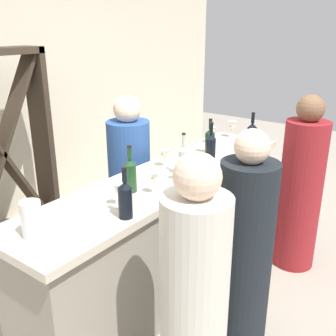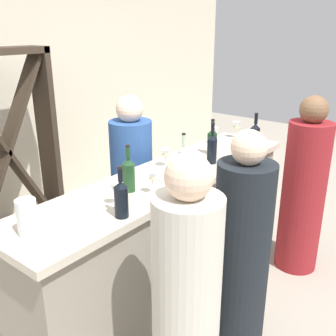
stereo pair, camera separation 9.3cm
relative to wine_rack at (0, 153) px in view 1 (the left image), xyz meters
name	(u,v)px [view 1 (the left image)]	position (x,y,z in m)	size (l,w,h in m)	color
ground_plane	(168,287)	(0.33, -1.65, -0.91)	(12.00, 12.00, 0.00)	#9E9384
bar_counter	(168,233)	(0.33, -1.65, -0.42)	(2.60, 0.59, 0.98)	gray
wine_rack	(0,153)	(0.00, 0.00, 0.00)	(1.00, 0.28, 1.82)	#33281E
wine_bottle_leftmost_near_black	(125,199)	(-0.35, -1.86, 0.18)	(0.08, 0.08, 0.30)	black
wine_bottle_second_left_olive_green	(130,174)	(-0.06, -1.64, 0.18)	(0.08, 0.08, 0.31)	#193D1E
wine_bottle_center_clear_pale	(183,159)	(0.39, -1.74, 0.19)	(0.07, 0.07, 0.31)	#B7C6B2
wine_bottle_second_right_near_black	(211,147)	(0.74, -1.76, 0.19)	(0.08, 0.08, 0.33)	black
wine_bottle_rightmost_dark_green	(210,141)	(0.93, -1.64, 0.18)	(0.08, 0.08, 0.30)	black
wine_bottle_far_right_near_black	(252,135)	(1.26, -1.86, 0.19)	(0.08, 0.08, 0.33)	black
wine_glass_near_left	(180,165)	(0.28, -1.79, 0.18)	(0.07, 0.07, 0.16)	white
wine_glass_near_center	(154,179)	(0.00, -1.79, 0.17)	(0.07, 0.07, 0.15)	white
wine_glass_near_right	(118,191)	(-0.27, -1.73, 0.17)	(0.07, 0.07, 0.14)	white
wine_glass_far_left	(232,126)	(1.51, -1.54, 0.18)	(0.08, 0.08, 0.16)	white
wine_glass_far_center	(165,155)	(0.45, -1.53, 0.16)	(0.08, 0.08, 0.14)	white
wine_glass_far_right	(212,132)	(1.21, -1.49, 0.17)	(0.07, 0.07, 0.15)	white
water_pitcher	(32,220)	(-0.79, -1.63, 0.16)	(0.11, 0.11, 0.20)	silver
person_left_guest	(300,191)	(1.28, -2.33, -0.22)	(0.45, 0.45, 1.49)	maroon
person_center_guest	(244,254)	(0.14, -2.37, -0.23)	(0.40, 0.40, 1.46)	black
person_right_guest	(194,307)	(-0.46, -2.39, -0.22)	(0.34, 0.34, 1.49)	beige
person_server_behind	(130,185)	(0.56, -1.06, -0.24)	(0.47, 0.47, 1.46)	#284C8C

